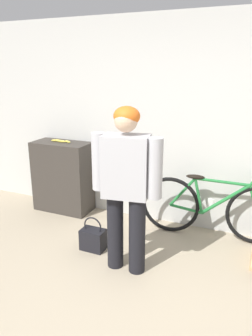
{
  "coord_description": "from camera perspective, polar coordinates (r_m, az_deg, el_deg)",
  "views": [
    {
      "loc": [
        1.11,
        -1.53,
        1.98
      ],
      "look_at": [
        -0.07,
        1.15,
        1.08
      ],
      "focal_mm": 35.0,
      "sensor_mm": 36.0,
      "label": 1
    }
  ],
  "objects": [
    {
      "name": "bicycle",
      "position": [
        4.04,
        14.8,
        -6.8
      ],
      "size": [
        1.72,
        0.46,
        0.79
      ],
      "rotation": [
        0.0,
        0.0,
        0.09
      ],
      "color": "black",
      "rests_on": "ground_plane"
    },
    {
      "name": "banana",
      "position": [
        4.6,
        -11.22,
        4.63
      ],
      "size": [
        0.33,
        0.08,
        0.03
      ],
      "color": "#EAD64C",
      "rests_on": "side_shelf"
    },
    {
      "name": "person",
      "position": [
        3.1,
        0.01,
        -2.1
      ],
      "size": [
        0.71,
        0.33,
        1.65
      ],
      "rotation": [
        0.0,
        0.0,
        0.17
      ],
      "color": "black",
      "rests_on": "ground_plane"
    },
    {
      "name": "wall_back",
      "position": [
        4.13,
        7.89,
        7.47
      ],
      "size": [
        8.0,
        0.07,
        2.6
      ],
      "color": "silver",
      "rests_on": "ground_plane"
    },
    {
      "name": "side_shelf",
      "position": [
        4.73,
        -10.93,
        -1.48
      ],
      "size": [
        0.81,
        0.4,
        0.99
      ],
      "color": "#38332D",
      "rests_on": "ground_plane"
    },
    {
      "name": "handbag",
      "position": [
        3.79,
        -5.76,
        -12.15
      ],
      "size": [
        0.27,
        0.18,
        0.4
      ],
      "color": "black",
      "rests_on": "ground_plane"
    }
  ]
}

